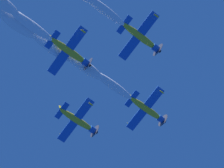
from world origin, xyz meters
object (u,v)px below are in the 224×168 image
airplane_right_wingman (141,37)px  airplane_slot_tail (70,52)px  airplane_lead (147,110)px  airplane_left_wingman (78,121)px

airplane_right_wingman → airplane_slot_tail: bearing=151.4°
airplane_right_wingman → airplane_slot_tail: 10.90m
airplane_lead → airplane_slot_tail: 16.12m
airplane_lead → airplane_left_wingman: size_ratio=1.00×
airplane_lead → airplane_slot_tail: (-14.80, -6.09, -1.86)m
airplane_lead → airplane_slot_tail: bearing=-157.6°
airplane_left_wingman → airplane_right_wingman: 16.93m
airplane_left_wingman → airplane_slot_tail: bearing=-112.9°
airplane_left_wingman → airplane_right_wingman: bearing=-73.4°
airplane_left_wingman → airplane_slot_tail: 11.98m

